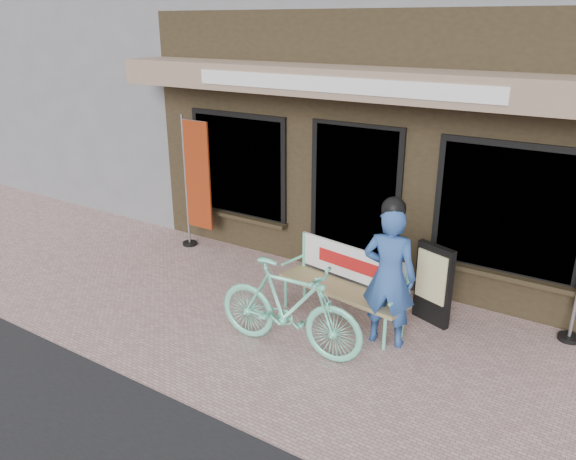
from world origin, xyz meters
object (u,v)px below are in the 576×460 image
Objects in this scene: nobori_red at (196,182)px; person at (389,274)px; bicycle at (289,307)px; menu_stand at (433,283)px; bench at (346,279)px.

person is at bearing -15.10° from nobori_red.
bicycle is at bearing -31.12° from nobori_red.
person is at bearing -53.55° from bicycle.
menu_stand is (3.96, -0.28, -0.59)m from nobori_red.
bicycle reaches higher than menu_stand.
bench is at bearing -131.70° from menu_stand.
person is 0.99× the size of bicycle.
menu_stand is (0.27, 0.72, -0.34)m from person.
bicycle is 3.39m from nobori_red.
bench is 1.03m from menu_stand.
nobori_red is 4.01m from menu_stand.
bench is 0.81× the size of nobori_red.
person is 0.85m from menu_stand.
bicycle is 0.82× the size of nobori_red.
person is (0.64, -0.24, 0.32)m from bench.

